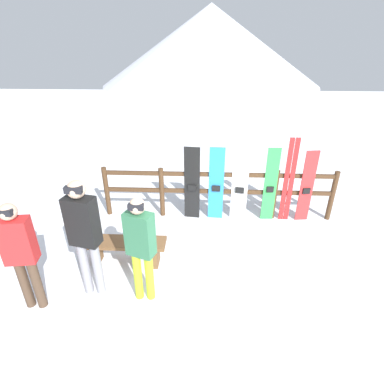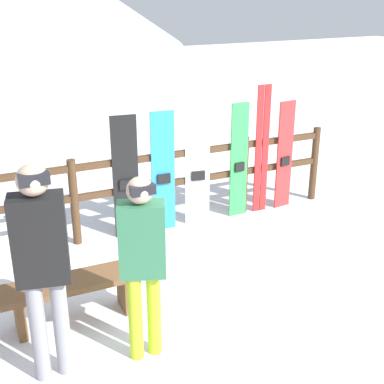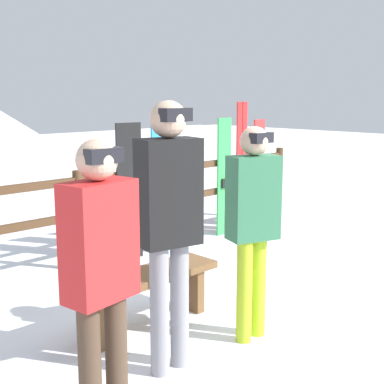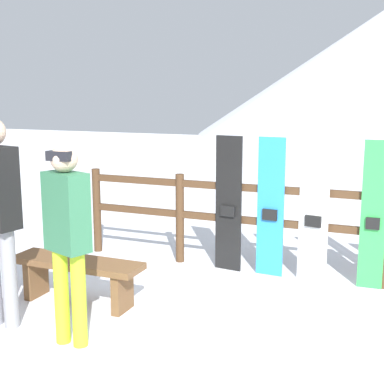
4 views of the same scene
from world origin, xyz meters
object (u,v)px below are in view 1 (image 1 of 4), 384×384
at_px(person_red, 20,250).
at_px(ski_pair_red, 289,181).
at_px(snowboard_black_stripe, 192,184).
at_px(snowboard_white, 240,187).
at_px(person_plaid_green, 141,243).
at_px(snowboard_green, 270,186).
at_px(snowboard_blue, 216,185).
at_px(bench, 126,247).
at_px(snowboard_red, 307,187).
at_px(person_black, 84,231).

relative_size(person_red, ski_pair_red, 0.93).
bearing_deg(snowboard_black_stripe, snowboard_white, -0.00).
bearing_deg(person_plaid_green, snowboard_green, 46.56).
xyz_separation_m(snowboard_blue, ski_pair_red, (1.41, 0.00, 0.11)).
height_order(bench, snowboard_green, snowboard_green).
xyz_separation_m(person_red, snowboard_black_stripe, (2.05, 2.44, -0.19)).
height_order(person_plaid_green, ski_pair_red, ski_pair_red).
bearing_deg(snowboard_red, person_black, -148.92).
xyz_separation_m(snowboard_green, ski_pair_red, (0.34, 0.00, 0.10)).
xyz_separation_m(person_plaid_green, snowboard_white, (1.51, 2.23, -0.22)).
relative_size(person_black, person_red, 1.11).
bearing_deg(snowboard_red, person_red, -150.40).
xyz_separation_m(snowboard_white, ski_pair_red, (0.94, 0.00, 0.14)).
xyz_separation_m(person_black, person_red, (-0.73, -0.29, -0.12)).
xyz_separation_m(person_red, snowboard_red, (4.30, 2.44, -0.21)).
xyz_separation_m(person_red, snowboard_blue, (2.53, 2.44, -0.19)).
relative_size(person_plaid_green, person_red, 0.99).
bearing_deg(snowboard_blue, snowboard_green, 0.00).
bearing_deg(ski_pair_red, person_plaid_green, -137.73).
distance_m(person_red, snowboard_red, 4.95).
height_order(person_black, snowboard_green, person_black).
distance_m(snowboard_black_stripe, snowboard_white, 0.95).
distance_m(snowboard_black_stripe, ski_pair_red, 1.89).
distance_m(snowboard_black_stripe, snowboard_blue, 0.48).
relative_size(snowboard_blue, snowboard_white, 1.05).
bearing_deg(snowboard_blue, snowboard_white, -0.01).
bearing_deg(snowboard_white, snowboard_black_stripe, 180.00).
height_order(person_black, snowboard_red, person_black).
distance_m(person_black, snowboard_blue, 2.82).
bearing_deg(person_red, person_plaid_green, 8.30).
relative_size(snowboard_blue, snowboard_red, 1.02).
relative_size(snowboard_black_stripe, snowboard_blue, 1.00).
xyz_separation_m(bench, snowboard_white, (1.95, 1.50, 0.40)).
relative_size(snowboard_black_stripe, snowboard_white, 1.05).
height_order(person_plaid_green, snowboard_black_stripe, person_plaid_green).
bearing_deg(bench, snowboard_red, 24.72).
bearing_deg(snowboard_green, person_plaid_green, -133.44).
distance_m(person_plaid_green, snowboard_red, 3.60).
bearing_deg(ski_pair_red, snowboard_blue, -179.86).
bearing_deg(snowboard_green, snowboard_black_stripe, -180.00).
distance_m(snowboard_blue, snowboard_red, 1.77).
bearing_deg(snowboard_white, person_red, -140.81).
height_order(snowboard_green, ski_pair_red, ski_pair_red).
xyz_separation_m(person_black, snowboard_white, (2.27, 2.15, -0.34)).
height_order(person_black, snowboard_black_stripe, person_black).
relative_size(bench, snowboard_green, 0.85).
height_order(person_black, snowboard_blue, person_black).
distance_m(person_plaid_green, snowboard_black_stripe, 2.30).
relative_size(person_plaid_green, snowboard_white, 1.10).
bearing_deg(person_plaid_green, person_red, -171.70).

